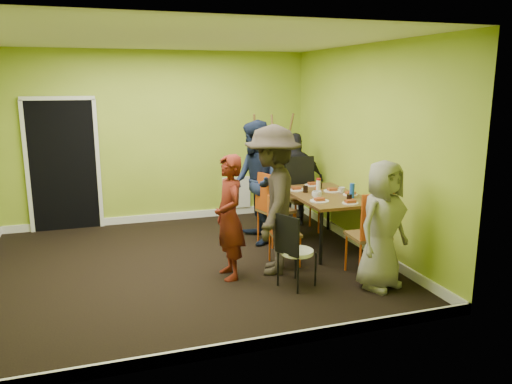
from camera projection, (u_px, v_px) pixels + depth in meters
ground at (186, 266)px, 6.39m from camera, size 5.00×5.00×0.00m
room_walls at (181, 190)px, 6.21m from camera, size 5.04×4.54×2.82m
dining_table at (326, 198)px, 7.05m from camera, size 0.90×1.50×0.75m
chair_left_far at (271, 204)px, 7.12m from camera, size 0.53×0.53×1.05m
chair_left_near at (279, 227)px, 6.32m from camera, size 0.40×0.39×0.89m
chair_back_end at (300, 178)px, 7.90m from camera, size 0.50×0.58×1.15m
chair_front_end at (372, 230)px, 5.89m from camera, size 0.45×0.46×1.06m
chair_bentwood at (294, 247)px, 5.62m from camera, size 0.45×0.45×0.87m
easel at (271, 167)px, 8.42m from camera, size 0.72×0.68×1.80m
plate_near_left at (296, 190)px, 7.31m from camera, size 0.26×0.26×0.01m
plate_near_right at (319, 201)px, 6.62m from camera, size 0.26×0.26×0.01m
plate_far_back at (312, 185)px, 7.63m from camera, size 0.24×0.24×0.01m
plate_far_front at (350, 203)px, 6.51m from camera, size 0.21×0.21×0.01m
plate_wall_back at (332, 191)px, 7.22m from camera, size 0.25×0.25×0.01m
plate_wall_front at (350, 195)px, 7.00m from camera, size 0.21×0.21×0.01m
thermos at (318, 187)px, 7.02m from camera, size 0.06×0.06×0.20m
blue_bottle at (352, 191)px, 6.81m from camera, size 0.07×0.07×0.20m
orange_bottle at (316, 189)px, 7.16m from camera, size 0.03×0.03×0.08m
glass_mid at (305, 189)px, 7.15m from camera, size 0.07×0.07×0.10m
glass_back at (320, 185)px, 7.39m from camera, size 0.07×0.07×0.10m
glass_front at (349, 198)px, 6.63m from camera, size 0.07×0.07×0.09m
cup_a at (317, 195)px, 6.76m from camera, size 0.14×0.14×0.11m
cup_b at (342, 190)px, 7.10m from camera, size 0.09×0.09×0.09m
person_standing at (229, 217)px, 5.87m from camera, size 0.38×0.56×1.49m
person_left_far at (256, 183)px, 7.15m from camera, size 0.70×0.89×1.78m
person_left_near at (273, 200)px, 6.02m from camera, size 1.10×1.35×1.81m
person_back_end at (296, 179)px, 8.08m from camera, size 0.95×0.59×1.51m
person_front_end at (383, 225)px, 5.58m from camera, size 0.84×0.70×1.47m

